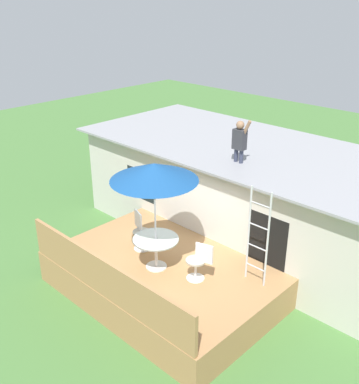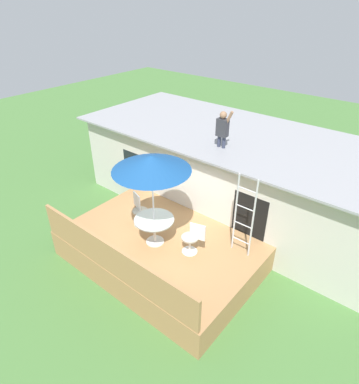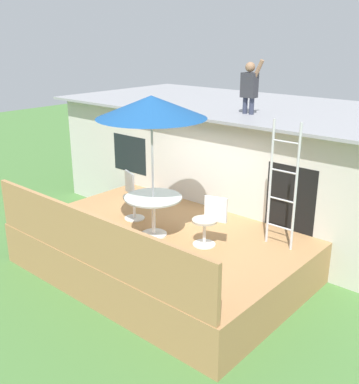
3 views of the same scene
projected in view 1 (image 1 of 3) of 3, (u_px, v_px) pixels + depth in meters
name	position (u px, v px, depth m)	size (l,w,h in m)	color
ground_plane	(165.00, 291.00, 11.02)	(40.00, 40.00, 0.00)	#477538
house	(256.00, 195.00, 12.84)	(10.50, 4.50, 2.73)	beige
deck	(165.00, 278.00, 10.86)	(5.19, 3.57, 0.80)	#A87A4C
deck_railing	(104.00, 278.00, 9.37)	(5.09, 0.08, 0.90)	#A87A4C
patio_table	(156.00, 245.00, 10.32)	(1.04, 1.04, 0.74)	silver
patio_umbrella	(154.00, 172.00, 9.61)	(1.90, 1.90, 2.54)	silver
step_ladder	(258.00, 237.00, 9.61)	(0.52, 0.04, 2.20)	silver
person_figure	(240.00, 139.00, 11.11)	(0.47, 0.20, 1.11)	#33384C
patio_chair_left	(140.00, 231.00, 11.17)	(0.60, 0.44, 0.92)	silver
patio_chair_right	(199.00, 262.00, 9.92)	(0.61, 0.44, 0.92)	silver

